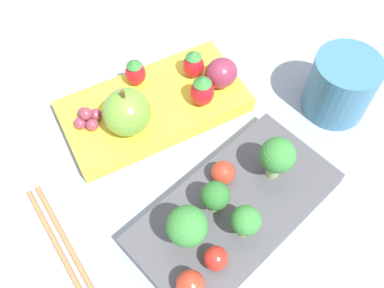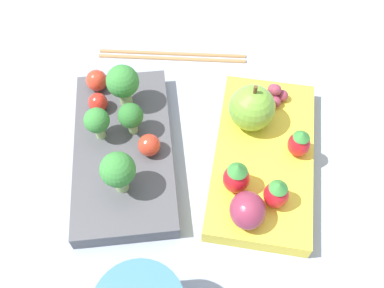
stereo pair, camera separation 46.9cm
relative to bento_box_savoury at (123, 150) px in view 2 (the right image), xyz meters
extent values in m
plane|color=#939EB2|center=(-0.01, -0.08, -0.01)|extent=(4.00, 4.00, 0.00)
cube|color=#4C4C51|center=(0.00, 0.00, 0.00)|extent=(0.24, 0.14, 0.02)
cube|color=yellow|center=(-0.01, -0.17, 0.00)|extent=(0.24, 0.15, 0.02)
cylinder|color=#93B770|center=(0.06, 0.00, 0.02)|extent=(0.01, 0.01, 0.02)
sphere|color=#388438|center=(0.06, 0.00, 0.05)|extent=(0.04, 0.04, 0.04)
cylinder|color=#93B770|center=(-0.06, -0.01, 0.02)|extent=(0.01, 0.01, 0.02)
sphere|color=#388438|center=(-0.06, -0.01, 0.05)|extent=(0.04, 0.04, 0.04)
cylinder|color=#93B770|center=(0.01, 0.03, 0.02)|extent=(0.01, 0.01, 0.02)
sphere|color=#388438|center=(0.01, 0.03, 0.04)|extent=(0.03, 0.03, 0.03)
cylinder|color=#93B770|center=(0.02, -0.01, 0.02)|extent=(0.01, 0.01, 0.02)
sphere|color=#2D702D|center=(0.02, -0.01, 0.04)|extent=(0.03, 0.03, 0.03)
sphere|color=red|center=(0.09, 0.04, 0.02)|extent=(0.03, 0.03, 0.03)
sphere|color=red|center=(-0.01, -0.03, 0.02)|extent=(0.03, 0.03, 0.03)
sphere|color=red|center=(0.05, 0.03, 0.02)|extent=(0.02, 0.02, 0.02)
sphere|color=#70A838|center=(0.03, -0.15, 0.04)|extent=(0.05, 0.05, 0.05)
cylinder|color=brown|center=(0.03, -0.15, 0.07)|extent=(0.00, 0.00, 0.01)
ellipsoid|color=red|center=(-0.07, -0.17, 0.03)|extent=(0.03, 0.03, 0.03)
cone|color=#388438|center=(-0.07, -0.17, 0.05)|extent=(0.02, 0.02, 0.01)
ellipsoid|color=red|center=(-0.01, -0.20, 0.03)|extent=(0.03, 0.03, 0.03)
cone|color=#388438|center=(-0.01, -0.20, 0.05)|extent=(0.02, 0.02, 0.01)
ellipsoid|color=red|center=(-0.05, -0.13, 0.03)|extent=(0.03, 0.03, 0.04)
cone|color=#388438|center=(-0.05, -0.13, 0.05)|extent=(0.02, 0.02, 0.01)
ellipsoid|color=#892D47|center=(-0.09, -0.14, 0.03)|extent=(0.04, 0.04, 0.04)
sphere|color=#93384C|center=(0.08, -0.18, 0.02)|extent=(0.01, 0.01, 0.01)
sphere|color=#93384C|center=(0.07, -0.17, 0.02)|extent=(0.01, 0.01, 0.01)
sphere|color=#93384C|center=(0.06, -0.18, 0.02)|extent=(0.01, 0.01, 0.01)
sphere|color=#93384C|center=(0.07, -0.19, 0.02)|extent=(0.01, 0.01, 0.01)
sphere|color=#93384C|center=(0.07, -0.18, 0.03)|extent=(0.01, 0.01, 0.01)
cylinder|color=#A37547|center=(0.17, -0.05, -0.01)|extent=(0.02, 0.21, 0.01)
cylinder|color=#A37547|center=(0.16, -0.05, -0.01)|extent=(0.02, 0.21, 0.01)
camera|label=1|loc=(0.15, 0.12, 0.42)|focal=40.00mm
camera|label=2|loc=(-0.28, -0.08, 0.43)|focal=40.00mm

